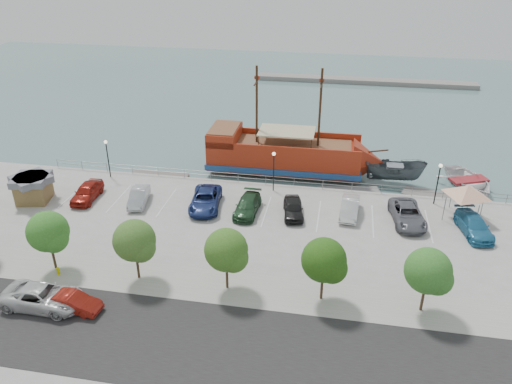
# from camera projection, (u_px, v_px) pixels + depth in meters

# --- Properties ---
(ground) EXTENTS (160.00, 160.00, 0.00)m
(ground) POSITION_uv_depth(u_px,v_px,m) (263.00, 231.00, 46.46)
(ground) COLOR slate
(street) EXTENTS (100.00, 8.00, 0.04)m
(street) POSITION_uv_depth(u_px,v_px,m) (221.00, 347.00, 32.01)
(street) COLOR black
(street) RESTS_ON land_slab
(sidewalk) EXTENTS (100.00, 4.00, 0.05)m
(sidewalk) POSITION_uv_depth(u_px,v_px,m) (240.00, 289.00, 37.25)
(sidewalk) COLOR gray
(sidewalk) RESTS_ON land_slab
(seawall_railing) EXTENTS (50.00, 0.06, 1.00)m
(seawall_railing) POSITION_uv_depth(u_px,v_px,m) (275.00, 180.00, 52.58)
(seawall_railing) COLOR gray
(seawall_railing) RESTS_ON land_slab
(far_shore) EXTENTS (40.00, 3.00, 0.80)m
(far_shore) POSITION_uv_depth(u_px,v_px,m) (365.00, 81.00, 92.76)
(far_shore) COLOR gray
(far_shore) RESTS_ON ground
(pirate_ship) EXTENTS (20.27, 5.85, 12.75)m
(pirate_ship) POSITION_uv_depth(u_px,v_px,m) (297.00, 156.00, 56.91)
(pirate_ship) COLOR #A02A12
(pirate_ship) RESTS_ON ground
(patrol_boat) EXTENTS (6.77, 2.79, 2.58)m
(patrol_boat) POSITION_uv_depth(u_px,v_px,m) (394.00, 173.00, 54.75)
(patrol_boat) COLOR #474F55
(patrol_boat) RESTS_ON ground
(speedboat) EXTENTS (7.36, 8.43, 1.46)m
(speedboat) POSITION_uv_depth(u_px,v_px,m) (468.00, 183.00, 53.87)
(speedboat) COLOR white
(speedboat) RESTS_ON ground
(dock_west) EXTENTS (6.64, 2.04, 0.38)m
(dock_west) POSITION_uv_depth(u_px,v_px,m) (159.00, 176.00, 56.57)
(dock_west) COLOR slate
(dock_west) RESTS_ON ground
(dock_mid) EXTENTS (6.78, 3.13, 0.37)m
(dock_mid) POSITION_uv_depth(u_px,v_px,m) (348.00, 192.00, 53.18)
(dock_mid) COLOR gray
(dock_mid) RESTS_ON ground
(dock_east) EXTENTS (8.13, 4.58, 0.45)m
(dock_east) POSITION_uv_depth(u_px,v_px,m) (441.00, 199.00, 51.65)
(dock_east) COLOR slate
(dock_east) RESTS_ON ground
(shed) EXTENTS (3.80, 3.80, 2.65)m
(shed) POSITION_uv_depth(u_px,v_px,m) (33.00, 188.00, 49.10)
(shed) COLOR brown
(shed) RESTS_ON land_slab
(canopy_tent) EXTENTS (5.97, 5.97, 3.84)m
(canopy_tent) POSITION_uv_depth(u_px,v_px,m) (468.00, 186.00, 45.19)
(canopy_tent) COLOR slate
(canopy_tent) RESTS_ON land_slab
(street_van) EXTENTS (5.90, 2.76, 1.63)m
(street_van) POSITION_uv_depth(u_px,v_px,m) (43.00, 297.00, 35.21)
(street_van) COLOR silver
(street_van) RESTS_ON street
(street_sedan) EXTENTS (4.13, 1.81, 1.32)m
(street_sedan) POSITION_uv_depth(u_px,v_px,m) (74.00, 302.00, 34.93)
(street_sedan) COLOR maroon
(street_sedan) RESTS_ON street
(fire_hydrant) EXTENTS (0.25, 0.25, 0.71)m
(fire_hydrant) POSITION_uv_depth(u_px,v_px,m) (58.00, 271.00, 38.66)
(fire_hydrant) COLOR #D2C800
(fire_hydrant) RESTS_ON sidewalk
(lamp_post_left) EXTENTS (0.36, 0.36, 4.28)m
(lamp_post_left) POSITION_uv_depth(u_px,v_px,m) (107.00, 152.00, 53.20)
(lamp_post_left) COLOR black
(lamp_post_left) RESTS_ON land_slab
(lamp_post_mid) EXTENTS (0.36, 0.36, 4.28)m
(lamp_post_mid) POSITION_uv_depth(u_px,v_px,m) (274.00, 164.00, 50.33)
(lamp_post_mid) COLOR black
(lamp_post_mid) RESTS_ON land_slab
(lamp_post_right) EXTENTS (0.36, 0.36, 4.28)m
(lamp_post_right) POSITION_uv_depth(u_px,v_px,m) (439.00, 177.00, 47.78)
(lamp_post_right) COLOR black
(lamp_post_right) RESTS_ON land_slab
(tree_b) EXTENTS (3.30, 3.20, 5.00)m
(tree_b) POSITION_uv_depth(u_px,v_px,m) (49.00, 233.00, 38.05)
(tree_b) COLOR #473321
(tree_b) RESTS_ON sidewalk
(tree_c) EXTENTS (3.30, 3.20, 5.00)m
(tree_c) POSITION_uv_depth(u_px,v_px,m) (136.00, 242.00, 36.93)
(tree_c) COLOR #473321
(tree_c) RESTS_ON sidewalk
(tree_d) EXTENTS (3.30, 3.20, 5.00)m
(tree_d) POSITION_uv_depth(u_px,v_px,m) (228.00, 252.00, 35.82)
(tree_d) COLOR #473321
(tree_d) RESTS_ON sidewalk
(tree_e) EXTENTS (3.30, 3.20, 5.00)m
(tree_e) POSITION_uv_depth(u_px,v_px,m) (326.00, 262.00, 34.70)
(tree_e) COLOR #473321
(tree_e) RESTS_ON sidewalk
(tree_f) EXTENTS (3.30, 3.20, 5.00)m
(tree_f) POSITION_uv_depth(u_px,v_px,m) (430.00, 273.00, 33.58)
(tree_f) COLOR #473321
(tree_f) RESTS_ON sidewalk
(parked_car_a) EXTENTS (2.19, 4.93, 1.65)m
(parked_car_a) POSITION_uv_depth(u_px,v_px,m) (87.00, 192.00, 49.61)
(parked_car_a) COLOR maroon
(parked_car_a) RESTS_ON land_slab
(parked_car_b) EXTENTS (2.31, 4.59, 1.45)m
(parked_car_b) POSITION_uv_depth(u_px,v_px,m) (139.00, 197.00, 48.87)
(parked_car_b) COLOR #B0B2B6
(parked_car_b) RESTS_ON land_slab
(parked_car_c) EXTENTS (3.43, 6.16, 1.63)m
(parked_car_c) POSITION_uv_depth(u_px,v_px,m) (206.00, 200.00, 48.12)
(parked_car_c) COLOR navy
(parked_car_c) RESTS_ON land_slab
(parked_car_d) EXTENTS (2.20, 5.09, 1.46)m
(parked_car_d) POSITION_uv_depth(u_px,v_px,m) (247.00, 206.00, 47.24)
(parked_car_d) COLOR #224427
(parked_car_d) RESTS_ON land_slab
(parked_car_e) EXTENTS (2.50, 4.68, 1.51)m
(parked_car_e) POSITION_uv_depth(u_px,v_px,m) (293.00, 208.00, 46.78)
(parked_car_e) COLOR black
(parked_car_e) RESTS_ON land_slab
(parked_car_f) EXTENTS (1.92, 4.75, 1.53)m
(parked_car_f) POSITION_uv_depth(u_px,v_px,m) (350.00, 208.00, 46.81)
(parked_car_f) COLOR silver
(parked_car_f) RESTS_ON land_slab
(parked_car_g) EXTENTS (3.40, 6.06, 1.60)m
(parked_car_g) POSITION_uv_depth(u_px,v_px,m) (407.00, 214.00, 45.64)
(parked_car_g) COLOR slate
(parked_car_g) RESTS_ON land_slab
(parked_car_h) EXTENTS (3.13, 5.59, 1.53)m
(parked_car_h) POSITION_uv_depth(u_px,v_px,m) (474.00, 226.00, 43.94)
(parked_car_h) COLOR teal
(parked_car_h) RESTS_ON land_slab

